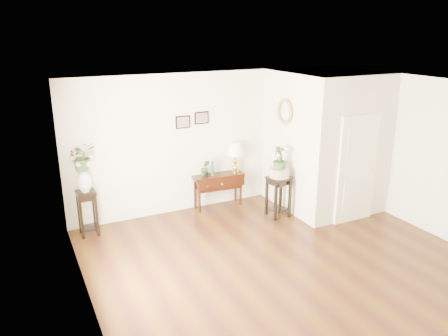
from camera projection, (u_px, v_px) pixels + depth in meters
floor at (285, 262)px, 7.05m from camera, size 6.00×5.50×0.02m
ceiling at (293, 88)px, 6.19m from camera, size 6.00×5.50×0.02m
wall_back at (213, 141)px, 8.97m from camera, size 6.00×0.02×2.80m
wall_front at (448, 264)px, 4.27m from camera, size 6.00×0.02×2.80m
wall_left at (85, 216)px, 5.36m from camera, size 0.02×5.50×2.80m
wall_right at (427, 156)px, 7.89m from camera, size 0.02×5.50×2.80m
partition at (325, 140)px, 9.02m from camera, size 1.80×1.95×2.80m
door at (357, 169)px, 8.27m from camera, size 0.90×0.05×2.10m
art_print_left at (183, 122)px, 8.54m from camera, size 0.30×0.02×0.25m
art_print_right at (202, 118)px, 8.69m from camera, size 0.30×0.02×0.25m
wall_ornament at (284, 111)px, 8.53m from camera, size 0.07×0.51×0.51m
console_table at (218, 191)px, 9.15m from camera, size 1.09×0.43×0.71m
table_lamp at (235, 156)px, 9.10m from camera, size 0.48×0.48×0.64m
green_vase at (212, 168)px, 8.93m from camera, size 0.06×0.06×0.30m
potted_plant at (205, 169)px, 8.86m from camera, size 0.23×0.21×0.34m
plant_stand_a at (88, 213)px, 7.87m from camera, size 0.34×0.34×0.84m
porcelain_vase at (84, 179)px, 7.67m from camera, size 0.33×0.33×0.44m
lily_arrangement at (82, 156)px, 7.54m from camera, size 0.55×0.51×0.51m
plant_stand_b at (278, 196)px, 8.67m from camera, size 0.48×0.48×0.83m
ceramic_bowl at (279, 173)px, 8.52m from camera, size 0.50×0.50×0.18m
narcissus at (280, 159)px, 8.44m from camera, size 0.34×0.34×0.48m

